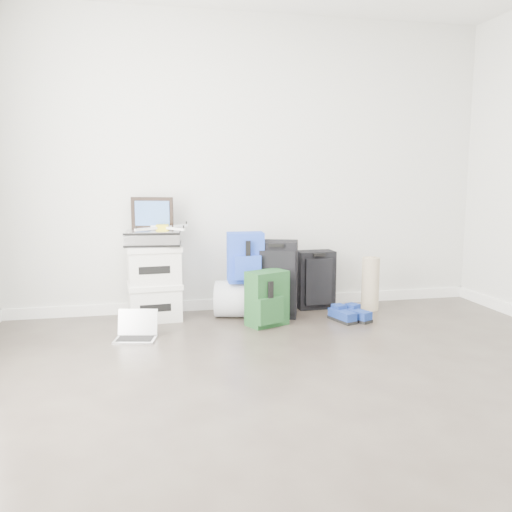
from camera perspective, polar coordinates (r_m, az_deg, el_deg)
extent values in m
plane|color=#322924|center=(2.96, 9.68, -16.87)|extent=(5.00, 5.00, 0.00)
cube|color=silver|center=(5.08, -0.58, 9.54)|extent=(4.50, 0.02, 2.70)
cube|color=white|center=(5.21, -0.53, -4.90)|extent=(4.50, 0.02, 0.10)
cube|color=silver|center=(4.86, -10.59, -4.92)|extent=(0.46, 0.38, 0.28)
cube|color=silver|center=(4.83, -10.64, -3.03)|extent=(0.48, 0.40, 0.04)
cube|color=silver|center=(4.80, -10.69, -1.12)|extent=(0.46, 0.38, 0.28)
cube|color=silver|center=(4.77, -10.75, 0.82)|extent=(0.48, 0.40, 0.04)
cube|color=#B2B2B7|center=(4.76, -10.78, 1.87)|extent=(0.49, 0.38, 0.13)
cube|color=black|center=(4.84, -10.88, 4.44)|extent=(0.36, 0.15, 0.28)
cube|color=#2853A1|center=(4.83, -10.87, 4.43)|extent=(0.29, 0.11, 0.22)
cube|color=gold|center=(4.73, -9.83, 2.98)|extent=(0.12, 0.12, 0.05)
cube|color=white|center=(4.83, -8.52, 3.11)|extent=(0.24, 0.19, 0.02)
cube|color=white|center=(4.85, -10.90, 3.08)|extent=(0.19, 0.24, 0.02)
cube|color=white|center=(4.65, -11.20, 2.83)|extent=(0.24, 0.19, 0.02)
cube|color=white|center=(4.62, -8.72, 2.87)|extent=(0.19, 0.24, 0.02)
cylinder|color=#94969C|center=(4.85, -1.16, -4.56)|extent=(0.60, 0.46, 0.33)
cube|color=#1936A6|center=(4.76, -1.13, -0.13)|extent=(0.32, 0.21, 0.44)
cube|color=#1936A6|center=(4.67, -0.88, -1.23)|extent=(0.23, 0.08, 0.21)
cube|color=black|center=(4.85, 1.73, -2.39)|extent=(0.50, 0.38, 0.68)
cube|color=black|center=(4.72, 2.14, -2.72)|extent=(0.32, 0.14, 0.55)
cube|color=black|center=(4.67, 2.15, 1.14)|extent=(0.13, 0.07, 0.03)
cube|color=#153A19|center=(4.58, 1.16, -4.46)|extent=(0.38, 0.32, 0.46)
cube|color=#153A19|center=(4.49, 1.48, -5.76)|extent=(0.25, 0.16, 0.22)
cube|color=black|center=(5.19, 6.23, -2.47)|extent=(0.36, 0.21, 0.55)
cube|color=black|center=(5.08, 6.64, -2.72)|extent=(0.26, 0.04, 0.44)
cube|color=black|center=(5.04, 6.67, 0.13)|extent=(0.12, 0.03, 0.02)
cube|color=black|center=(4.80, 9.06, -6.64)|extent=(0.19, 0.31, 0.03)
cube|color=#1B3FA6|center=(4.79, 9.07, -6.09)|extent=(0.18, 0.30, 0.07)
cube|color=black|center=(4.85, 10.47, -6.53)|extent=(0.23, 0.31, 0.03)
cube|color=#1B3FA6|center=(4.84, 10.49, -5.98)|extent=(0.22, 0.30, 0.07)
cylinder|color=tan|center=(5.20, 11.95, -2.88)|extent=(0.16, 0.16, 0.50)
cube|color=silver|center=(4.32, -12.60, -8.58)|extent=(0.35, 0.28, 0.01)
cube|color=black|center=(4.32, -12.60, -8.48)|extent=(0.29, 0.20, 0.00)
cube|color=black|center=(4.39, -12.34, -6.80)|extent=(0.30, 0.08, 0.21)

